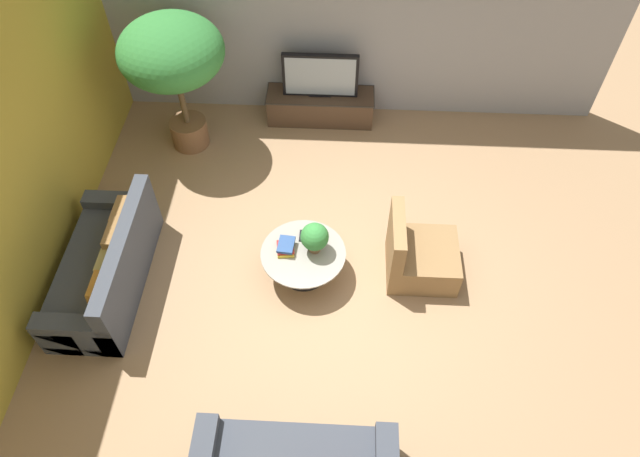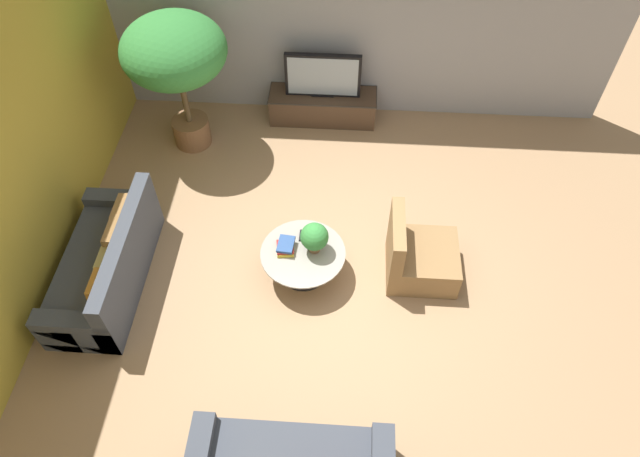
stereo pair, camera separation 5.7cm
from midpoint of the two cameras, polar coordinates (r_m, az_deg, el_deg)
ground_plane at (r=6.67m, az=1.58°, el=-5.50°), size 24.00×24.00×0.00m
back_wall_stone at (r=8.06m, az=2.99°, el=20.55°), size 7.40×0.12×3.00m
side_wall_left at (r=6.53m, az=-28.08°, el=5.52°), size 0.12×7.40×3.00m
media_console at (r=8.52m, az=0.48°, el=12.14°), size 1.55×0.50×0.44m
television at (r=8.20m, az=0.50°, el=15.04°), size 1.06×0.13×0.65m
coffee_table at (r=6.53m, az=-1.44°, el=-3.03°), size 0.97×0.97×0.40m
couch_by_wall at (r=6.88m, az=-20.27°, el=-3.43°), size 0.84×1.89×0.84m
armchair_wicker at (r=6.65m, az=10.01°, el=-2.81°), size 0.80×0.76×0.86m
potted_palm_tall at (r=7.62m, az=-14.09°, el=16.37°), size 1.33×1.33×1.92m
potted_plant_tabletop at (r=6.28m, az=-0.30°, el=-0.88°), size 0.32×0.32×0.39m
book_stack at (r=6.42m, az=-3.20°, el=-1.84°), size 0.22×0.26×0.10m
remote_black at (r=6.57m, az=-1.65°, el=-0.70°), size 0.04×0.16×0.02m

